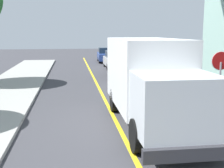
{
  "coord_description": "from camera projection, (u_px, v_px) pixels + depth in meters",
  "views": [
    {
      "loc": [
        -1.68,
        -2.12,
        3.45
      ],
      "look_at": [
        -0.08,
        9.38,
        1.4
      ],
      "focal_mm": 47.26,
      "sensor_mm": 36.0,
      "label": 1
    }
  ],
  "objects": [
    {
      "name": "centre_line_yellow",
      "position": [
        112.0,
        113.0,
        12.65
      ],
      "size": [
        0.16,
        56.0,
        0.01
      ],
      "primitive_type": "cube",
      "color": "gold",
      "rests_on": "ground"
    },
    {
      "name": "box_truck",
      "position": [
        150.0,
        78.0,
        10.93
      ],
      "size": [
        2.42,
        7.19,
        3.2
      ],
      "color": "white",
      "rests_on": "ground"
    },
    {
      "name": "parked_car_near",
      "position": [
        142.0,
        78.0,
        17.43
      ],
      "size": [
        1.88,
        4.43,
        1.67
      ],
      "color": "silver",
      "rests_on": "ground"
    },
    {
      "name": "parked_car_mid",
      "position": [
        123.0,
        67.0,
        22.82
      ],
      "size": [
        1.8,
        4.4,
        1.67
      ],
      "color": "black",
      "rests_on": "ground"
    },
    {
      "name": "parked_car_far",
      "position": [
        114.0,
        60.0,
        28.51
      ],
      "size": [
        1.83,
        4.41,
        1.67
      ],
      "color": "#B7B7BC",
      "rests_on": "ground"
    },
    {
      "name": "parked_car_furthest",
      "position": [
        106.0,
        55.0,
        34.31
      ],
      "size": [
        1.95,
        4.46,
        1.67
      ],
      "color": "#2D4793",
      "rests_on": "ground"
    },
    {
      "name": "stop_sign",
      "position": [
        220.0,
        70.0,
        12.5
      ],
      "size": [
        0.8,
        0.1,
        2.65
      ],
      "color": "gray",
      "rests_on": "ground"
    }
  ]
}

